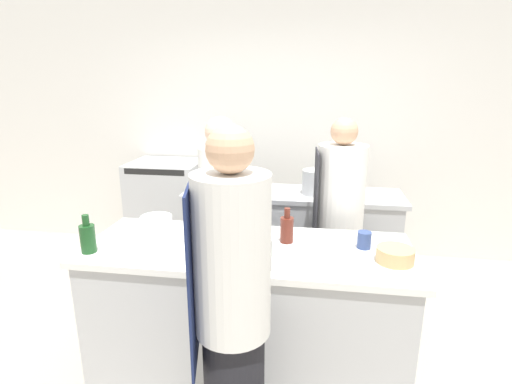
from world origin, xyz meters
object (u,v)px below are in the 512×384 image
at_px(oven_range, 168,209).
at_px(cup, 364,240).
at_px(chef_at_stove, 223,221).
at_px(bowl_prep_small, 205,251).
at_px(bottle_wine, 88,237).
at_px(bowl_mixing_large, 395,255).
at_px(bowl_ceramic_blue, 156,222).
at_px(stockpot, 315,182).
at_px(bottle_olive_oil, 287,229).
at_px(chef_at_prep_near, 232,315).
at_px(bottle_vinegar, 264,255).
at_px(chef_at_pass_far, 338,225).

relative_size(oven_range, cup, 10.08).
height_order(chef_at_stove, bowl_prep_small, chef_at_stove).
bearing_deg(bottle_wine, bowl_mixing_large, 4.50).
bearing_deg(bowl_ceramic_blue, chef_at_stove, 50.48).
xyz_separation_m(bowl_mixing_large, cup, (-0.15, 0.17, 0.01)).
distance_m(bottle_wine, stockpot, 1.95).
bearing_deg(bowl_mixing_large, bottle_olive_oil, 162.85).
xyz_separation_m(chef_at_prep_near, bottle_wine, (-0.96, 0.45, 0.13)).
distance_m(chef_at_stove, bottle_olive_oil, 0.80).
height_order(oven_range, chef_at_prep_near, chef_at_prep_near).
distance_m(chef_at_prep_near, bottle_wine, 1.07).
bearing_deg(bottle_vinegar, bottle_olive_oil, 77.19).
relative_size(chef_at_stove, chef_at_pass_far, 1.00).
bearing_deg(bottle_olive_oil, cup, -2.46).
xyz_separation_m(chef_at_prep_near, bowl_mixing_large, (0.80, 0.59, 0.08)).
bearing_deg(bottle_olive_oil, chef_at_pass_far, 60.76).
xyz_separation_m(chef_at_stove, bottle_wine, (-0.60, -0.89, 0.18)).
xyz_separation_m(bottle_vinegar, bowl_prep_small, (-0.35, 0.10, -0.05)).
bearing_deg(chef_at_prep_near, bowl_mixing_large, -66.51).
distance_m(bowl_mixing_large, stockpot, 1.40).
relative_size(bowl_mixing_large, bowl_prep_small, 1.04).
relative_size(bottle_wine, bowl_mixing_large, 1.11).
bearing_deg(cup, bowl_prep_small, -162.95).
height_order(bowl_prep_small, stockpot, stockpot).
bearing_deg(bottle_wine, bowl_prep_small, 2.50).
bearing_deg(chef_at_stove, bottle_wine, -40.17).
bearing_deg(chef_at_stove, oven_range, -147.14).
relative_size(bottle_olive_oil, stockpot, 0.99).
distance_m(bottle_vinegar, bottle_wine, 1.06).
bearing_deg(bottle_wine, cup, 10.90).
bearing_deg(cup, bottle_olive_oil, 177.54).
distance_m(chef_at_pass_far, bottle_wine, 1.79).
bearing_deg(bowl_prep_small, oven_range, 116.92).
height_order(chef_at_stove, bottle_vinegar, chef_at_stove).
relative_size(bottle_wine, bowl_ceramic_blue, 1.08).
height_order(chef_at_prep_near, bowl_mixing_large, chef_at_prep_near).
xyz_separation_m(chef_at_prep_near, stockpot, (0.34, 1.91, 0.15)).
distance_m(bottle_vinegar, bowl_mixing_large, 0.75).
relative_size(bowl_prep_small, cup, 1.93).
height_order(bottle_vinegar, bottle_wine, bottle_wine).
bearing_deg(chef_at_stove, bottle_vinegar, 19.22).
bearing_deg(bottle_vinegar, bowl_ceramic_blue, 147.55).
relative_size(bowl_mixing_large, cup, 2.01).
distance_m(bottle_vinegar, bowl_ceramic_blue, 0.97).
bearing_deg(chef_at_stove, chef_at_pass_far, 88.37).
bearing_deg(bottle_wine, bottle_vinegar, -3.88).
distance_m(bottle_vinegar, cup, 0.68).
bearing_deg(chef_at_pass_far, bottle_wine, 118.92).
distance_m(chef_at_stove, cup, 1.18).
bearing_deg(chef_at_pass_far, bowl_prep_small, 135.69).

